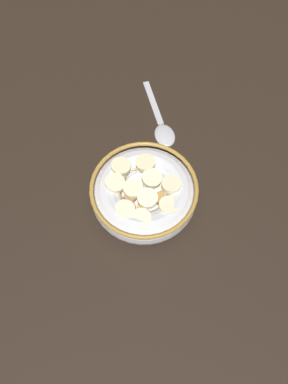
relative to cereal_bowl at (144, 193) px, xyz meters
The scene contains 3 objects.
ground_plane 3.57cm from the cereal_bowl, 93.19° to the left, with size 115.49×115.49×2.00cm, color black.
cereal_bowl is the anchor object (origin of this frame).
spoon 13.88cm from the cereal_bowl, 115.75° to the left, with size 12.42×9.92×0.80cm.
Camera 1 is at (16.18, -20.48, 54.48)cm, focal length 37.90 mm.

